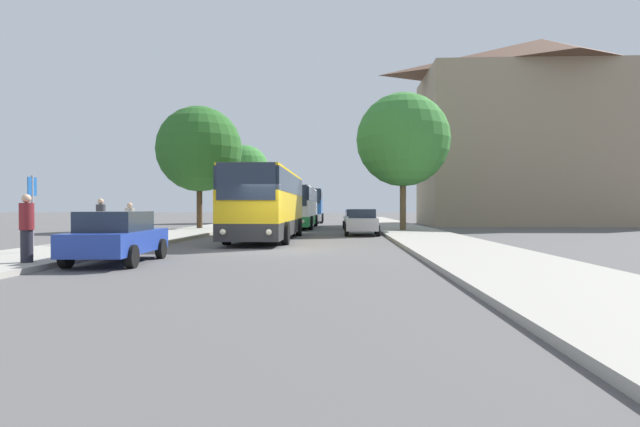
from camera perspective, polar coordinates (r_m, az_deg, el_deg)
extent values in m
plane|color=#565454|center=(18.59, -5.52, -4.26)|extent=(300.00, 300.00, 0.00)
cube|color=#A39E93|center=(20.75, -25.08, -3.60)|extent=(4.00, 120.00, 0.15)
cube|color=#A39E93|center=(18.92, 16.02, -3.97)|extent=(4.00, 120.00, 0.15)
cube|color=gray|center=(50.11, 23.93, 6.70)|extent=(20.99, 10.51, 13.84)
pyramid|color=brown|center=(51.71, 23.98, 16.10)|extent=(20.99, 10.51, 3.15)
cube|color=#2D2D2D|center=(25.00, -6.00, -1.57)|extent=(2.57, 11.39, 0.70)
cube|color=yellow|center=(24.98, -6.00, 0.74)|extent=(2.57, 11.39, 1.32)
cube|color=#232D3D|center=(25.01, -6.01, 3.34)|extent=(2.59, 11.16, 0.95)
cube|color=yellow|center=(25.04, -6.01, 4.56)|extent=(2.51, 11.16, 0.12)
cube|color=#232D3D|center=(19.37, -8.48, 3.68)|extent=(2.29, 0.06, 1.45)
sphere|color=#F4EAC1|center=(19.53, -11.05, -2.09)|extent=(0.24, 0.24, 0.24)
sphere|color=#F4EAC1|center=(19.19, -5.87, -2.13)|extent=(0.24, 0.24, 0.24)
cylinder|color=black|center=(21.89, -10.61, -2.22)|extent=(0.30, 1.00, 1.00)
cylinder|color=black|center=(21.46, -3.97, -2.27)|extent=(0.30, 1.00, 1.00)
cylinder|color=black|center=(28.58, -7.53, -1.54)|extent=(0.30, 1.00, 1.00)
cylinder|color=black|center=(28.25, -2.44, -1.56)|extent=(0.30, 1.00, 1.00)
cube|color=#238942|center=(39.47, -2.60, -0.75)|extent=(2.55, 11.33, 0.70)
cube|color=silver|center=(39.46, -2.60, 0.58)|extent=(2.55, 11.33, 1.13)
cube|color=#232D3D|center=(39.47, -2.60, 2.09)|extent=(2.58, 11.11, 0.95)
cube|color=silver|center=(39.48, -2.60, 2.86)|extent=(2.50, 11.11, 0.12)
cube|color=#232D3D|center=(33.80, -3.47, 2.07)|extent=(2.29, 0.06, 1.45)
sphere|color=#F4EAC1|center=(33.88, -4.97, -0.93)|extent=(0.24, 0.24, 0.24)
sphere|color=#F4EAC1|center=(33.70, -1.96, -0.93)|extent=(0.24, 0.24, 0.24)
cylinder|color=black|center=(36.23, -5.09, -1.08)|extent=(0.30, 1.00, 1.00)
cylinder|color=black|center=(35.99, -1.07, -1.09)|extent=(0.30, 1.00, 1.00)
cylinder|color=black|center=(42.98, -3.88, -0.80)|extent=(0.30, 1.00, 1.00)
cylinder|color=black|center=(42.77, -0.49, -0.81)|extent=(0.30, 1.00, 1.00)
cube|color=silver|center=(54.20, -1.07, -0.37)|extent=(2.73, 11.60, 0.70)
cube|color=#285BA8|center=(54.19, -1.07, 0.76)|extent=(2.73, 11.60, 1.44)
cube|color=#232D3D|center=(54.20, -1.07, 2.02)|extent=(2.75, 11.37, 0.95)
cube|color=#285BA8|center=(54.22, -1.07, 2.59)|extent=(2.68, 11.37, 0.12)
cube|color=#232D3D|center=(48.41, -1.31, 2.01)|extent=(2.18, 0.12, 1.45)
sphere|color=#F4EAC1|center=(48.42, -2.31, -0.45)|extent=(0.24, 0.24, 0.24)
sphere|color=#F4EAC1|center=(48.36, -0.31, -0.45)|extent=(0.24, 0.24, 0.24)
cylinder|color=black|center=(50.80, -2.57, -0.58)|extent=(0.33, 1.01, 1.00)
cylinder|color=black|center=(50.71, 0.16, -0.58)|extent=(0.33, 1.01, 1.00)
cylinder|color=black|center=(57.71, -2.15, -0.43)|extent=(0.33, 1.01, 1.00)
cylinder|color=black|center=(57.63, 0.26, -0.43)|extent=(0.33, 1.01, 1.00)
cube|color=#233D9E|center=(15.52, -22.11, -2.99)|extent=(1.96, 4.17, 0.62)
cube|color=#232D3D|center=(15.34, -22.34, -0.83)|extent=(1.63, 2.21, 0.56)
cylinder|color=black|center=(17.03, -23.26, -3.72)|extent=(0.24, 0.63, 0.62)
cylinder|color=black|center=(16.46, -17.71, -3.85)|extent=(0.24, 0.63, 0.62)
cylinder|color=black|center=(14.73, -27.02, -4.41)|extent=(0.24, 0.63, 0.62)
cylinder|color=black|center=(14.06, -20.70, -4.62)|extent=(0.24, 0.63, 0.62)
cube|color=#B7B7BC|center=(29.05, 4.82, -1.19)|extent=(1.88, 4.10, 0.70)
cube|color=#232D3D|center=(29.20, 4.82, 0.01)|extent=(1.61, 2.15, 0.51)
cylinder|color=black|center=(27.83, 6.67, -1.99)|extent=(0.22, 0.63, 0.62)
cylinder|color=black|center=(27.81, 3.04, -1.99)|extent=(0.22, 0.63, 0.62)
cylinder|color=black|center=(30.34, 6.46, -1.77)|extent=(0.22, 0.63, 0.62)
cylinder|color=black|center=(30.32, 3.12, -1.77)|extent=(0.22, 0.63, 0.62)
cube|color=silver|center=(36.80, 4.26, -0.81)|extent=(1.96, 4.39, 0.68)
cube|color=#232D3D|center=(36.96, 4.24, 0.10)|extent=(1.67, 2.30, 0.49)
cylinder|color=black|center=(35.54, 5.86, -1.42)|extent=(0.22, 0.63, 0.62)
cylinder|color=black|center=(35.42, 2.94, -1.42)|extent=(0.22, 0.63, 0.62)
cylinder|color=black|center=(38.21, 5.48, -1.27)|extent=(0.22, 0.63, 0.62)
cylinder|color=black|center=(38.10, 2.76, -1.28)|extent=(0.22, 0.63, 0.62)
cylinder|color=gray|center=(18.63, -30.03, -0.05)|extent=(0.08, 0.08, 2.49)
cube|color=#1E56A3|center=(18.64, -30.05, 2.70)|extent=(0.03, 0.45, 0.60)
cylinder|color=#23232D|center=(21.89, -23.76, -2.05)|extent=(0.30, 0.30, 0.86)
cylinder|color=#333338|center=(21.86, -23.77, 0.02)|extent=(0.36, 0.36, 0.72)
sphere|color=tan|center=(21.86, -23.78, 1.27)|extent=(0.23, 0.23, 0.23)
cylinder|color=#23232D|center=(21.37, -20.92, -2.21)|extent=(0.30, 0.30, 0.78)
cylinder|color=#B2A899|center=(21.35, -20.93, -0.28)|extent=(0.36, 0.36, 0.65)
sphere|color=tan|center=(21.35, -20.93, 0.88)|extent=(0.21, 0.21, 0.21)
cylinder|color=#23232D|center=(15.30, -30.50, -3.24)|extent=(0.30, 0.30, 0.86)
cylinder|color=maroon|center=(15.26, -30.51, -0.29)|extent=(0.36, 0.36, 0.71)
sphere|color=tan|center=(15.26, -30.53, 1.48)|extent=(0.23, 0.23, 0.23)
cylinder|color=#47331E|center=(52.97, -8.66, 0.95)|extent=(0.40, 0.40, 3.44)
sphere|color=#387F33|center=(53.11, -8.67, 4.93)|extent=(5.27, 5.27, 5.27)
cylinder|color=#47331E|center=(36.54, -13.61, 1.01)|extent=(0.40, 0.40, 3.36)
sphere|color=#286023|center=(36.78, -13.63, 7.17)|extent=(6.06, 6.06, 6.06)
cylinder|color=brown|center=(32.90, 9.46, 1.27)|extent=(0.40, 0.40, 3.60)
sphere|color=#387F33|center=(33.20, 9.47, 8.32)|extent=(6.06, 6.06, 6.06)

